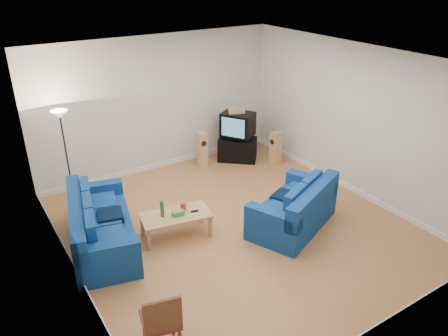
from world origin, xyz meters
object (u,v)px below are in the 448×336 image
sofa_loveseat (296,211)px  television (238,124)px  sofa_three_seat (99,229)px  tv_stand (237,149)px  coffee_table (176,217)px

sofa_loveseat → television: size_ratio=2.26×
sofa_loveseat → television: 3.34m
sofa_three_seat → television: 4.57m
tv_stand → television: bearing=111.3°
tv_stand → sofa_three_seat: bearing=-116.1°
sofa_three_seat → tv_stand: (4.18, 1.74, -0.05)m
sofa_three_seat → coffee_table: (1.30, -0.47, 0.06)m
sofa_three_seat → sofa_loveseat: bearing=80.1°
sofa_three_seat → coffee_table: size_ratio=1.88×
coffee_table → television: television is taller
sofa_three_seat → television: (4.18, 1.75, 0.63)m
tv_stand → television: size_ratio=1.01×
sofa_three_seat → tv_stand: size_ratio=2.67×
sofa_loveseat → coffee_table: (-2.06, 0.97, 0.05)m
sofa_three_seat → tv_stand: bearing=125.8°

